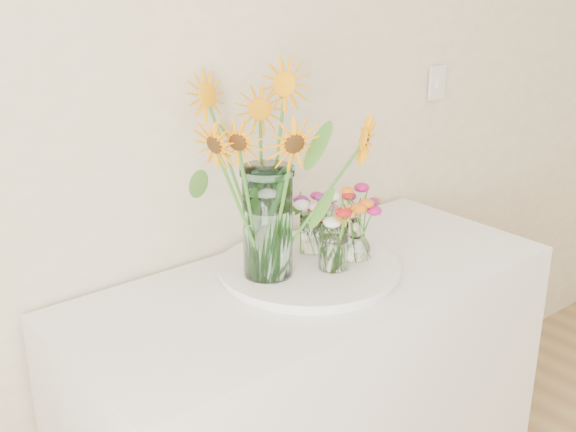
# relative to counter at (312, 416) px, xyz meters

# --- Properties ---
(counter) EXTENTS (1.40, 0.60, 0.90)m
(counter) POSITION_rel_counter_xyz_m (0.00, 0.00, 0.00)
(counter) COLOR white
(counter) RESTS_ON ground_plane
(tray) EXTENTS (0.48, 0.48, 0.02)m
(tray) POSITION_rel_counter_xyz_m (0.00, 0.03, 0.46)
(tray) COLOR white
(tray) RESTS_ON counter
(mason_jar) EXTENTS (0.15, 0.15, 0.31)m
(mason_jar) POSITION_rel_counter_xyz_m (-0.12, 0.05, 0.63)
(mason_jar) COLOR #9ED4C5
(mason_jar) RESTS_ON tray
(sunflower_bouquet) EXTENTS (0.88, 0.88, 0.56)m
(sunflower_bouquet) POSITION_rel_counter_xyz_m (-0.12, 0.05, 0.76)
(sunflower_bouquet) COLOR #FF9905
(sunflower_bouquet) RESTS_ON tray
(small_vase_a) EXTENTS (0.10, 0.10, 0.14)m
(small_vase_a) POSITION_rel_counter_xyz_m (0.04, -0.03, 0.54)
(small_vase_a) COLOR white
(small_vase_a) RESTS_ON tray
(wildflower_posy_a) EXTENTS (0.20, 0.20, 0.23)m
(wildflower_posy_a) POSITION_rel_counter_xyz_m (0.04, -0.03, 0.59)
(wildflower_posy_a) COLOR orange
(wildflower_posy_a) RESTS_ON tray
(small_vase_b) EXTENTS (0.10, 0.10, 0.12)m
(small_vase_b) POSITION_rel_counter_xyz_m (0.13, -0.03, 0.54)
(small_vase_b) COLOR white
(small_vase_b) RESTS_ON tray
(wildflower_posy_b) EXTENTS (0.19, 0.19, 0.21)m
(wildflower_posy_b) POSITION_rel_counter_xyz_m (0.13, -0.03, 0.58)
(wildflower_posy_b) COLOR orange
(wildflower_posy_b) RESTS_ON tray
(small_vase_c) EXTENTS (0.08, 0.08, 0.12)m
(small_vase_c) POSITION_rel_counter_xyz_m (0.07, 0.09, 0.53)
(small_vase_c) COLOR white
(small_vase_c) RESTS_ON tray
(wildflower_posy_c) EXTENTS (0.19, 0.19, 0.21)m
(wildflower_posy_c) POSITION_rel_counter_xyz_m (0.07, 0.09, 0.58)
(wildflower_posy_c) COLOR orange
(wildflower_posy_c) RESTS_ON tray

